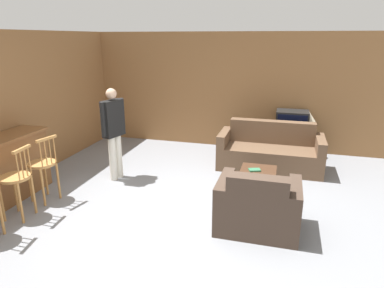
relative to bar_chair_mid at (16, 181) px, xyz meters
The scene contains 13 objects.
ground_plane 2.43m from the bar_chair_mid, 12.64° to the left, with size 24.00×24.00×0.00m, color gray.
wall_back 4.83m from the bar_chair_mid, 61.14° to the left, with size 9.40×0.08×2.60m.
wall_left 2.20m from the bar_chair_mid, 116.61° to the left, with size 0.08×8.67×2.60m.
bar_chair_mid is the anchor object (origin of this frame).
bar_chair_far 0.56m from the bar_chair_mid, 90.03° to the left, with size 0.50×0.50×1.06m.
couch_far 4.45m from the bar_chair_mid, 41.77° to the left, with size 1.98×0.86×0.89m.
armchair_near 3.35m from the bar_chair_mid, ahead, with size 1.08×0.82×0.87m.
coffee_table 3.61m from the bar_chair_mid, 27.64° to the left, with size 0.59×0.91×0.37m.
tv_unit 5.35m from the bar_chair_mid, 46.18° to the left, with size 0.99×0.50×0.54m.
tv 5.34m from the bar_chair_mid, 46.15° to the left, with size 0.67×0.49×0.44m.
book_on_table 3.61m from the bar_chair_mid, 29.65° to the left, with size 0.22×0.18×0.03m.
table_lamp 5.58m from the bar_chair_mid, 43.72° to the left, with size 0.29×0.29×0.45m.
person_by_window 1.83m from the bar_chair_mid, 68.59° to the left, with size 0.28×0.53×1.65m.
Camera 1 is at (1.23, -4.09, 2.48)m, focal length 32.00 mm.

